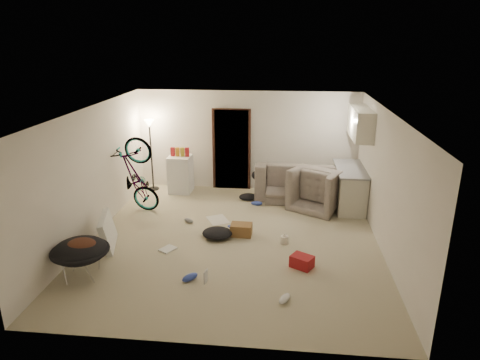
# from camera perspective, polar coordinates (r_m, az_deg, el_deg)

# --- Properties ---
(floor) EXTENTS (5.50, 6.00, 0.02)m
(floor) POSITION_cam_1_polar(r_m,az_deg,el_deg) (8.39, -0.83, -8.00)
(floor) COLOR #C0B593
(floor) RESTS_ON ground
(ceiling) EXTENTS (5.50, 6.00, 0.02)m
(ceiling) POSITION_cam_1_polar(r_m,az_deg,el_deg) (7.60, -0.92, 9.24)
(ceiling) COLOR white
(ceiling) RESTS_ON wall_back
(wall_back) EXTENTS (5.50, 0.02, 2.50)m
(wall_back) POSITION_cam_1_polar(r_m,az_deg,el_deg) (10.79, 1.02, 5.23)
(wall_back) COLOR white
(wall_back) RESTS_ON floor
(wall_front) EXTENTS (5.50, 0.02, 2.50)m
(wall_front) POSITION_cam_1_polar(r_m,az_deg,el_deg) (5.17, -4.87, -10.38)
(wall_front) COLOR white
(wall_front) RESTS_ON floor
(wall_left) EXTENTS (0.02, 6.00, 2.50)m
(wall_left) POSITION_cam_1_polar(r_m,az_deg,el_deg) (8.66, -19.32, 0.78)
(wall_left) COLOR white
(wall_left) RESTS_ON floor
(wall_right) EXTENTS (0.02, 6.00, 2.50)m
(wall_right) POSITION_cam_1_polar(r_m,az_deg,el_deg) (8.07, 18.98, -0.46)
(wall_right) COLOR white
(wall_right) RESTS_ON floor
(doorway) EXTENTS (0.85, 0.10, 2.04)m
(doorway) POSITION_cam_1_polar(r_m,az_deg,el_deg) (10.84, -1.12, 4.05)
(doorway) COLOR black
(doorway) RESTS_ON floor
(door_trim) EXTENTS (0.97, 0.04, 2.10)m
(door_trim) POSITION_cam_1_polar(r_m,az_deg,el_deg) (10.81, -1.14, 4.01)
(door_trim) COLOR #361B13
(door_trim) RESTS_ON floor
(floor_lamp) EXTENTS (0.28, 0.28, 1.81)m
(floor_lamp) POSITION_cam_1_polar(r_m,az_deg,el_deg) (10.89, -11.88, 5.28)
(floor_lamp) COLOR black
(floor_lamp) RESTS_ON floor
(kitchen_counter) EXTENTS (0.60, 1.50, 0.88)m
(kitchen_counter) POSITION_cam_1_polar(r_m,az_deg,el_deg) (10.12, 14.32, -1.05)
(kitchen_counter) COLOR beige
(kitchen_counter) RESTS_ON floor
(counter_top) EXTENTS (0.64, 1.54, 0.04)m
(counter_top) POSITION_cam_1_polar(r_m,az_deg,el_deg) (9.98, 14.53, 1.44)
(counter_top) COLOR gray
(counter_top) RESTS_ON kitchen_counter
(kitchen_uppers) EXTENTS (0.38, 1.40, 0.65)m
(kitchen_uppers) POSITION_cam_1_polar(r_m,az_deg,el_deg) (9.76, 15.79, 7.31)
(kitchen_uppers) COLOR beige
(kitchen_uppers) RESTS_ON wall_right
(sofa) EXTENTS (2.25, 0.89, 0.65)m
(sofa) POSITION_cam_1_polar(r_m,az_deg,el_deg) (10.48, 8.25, -0.62)
(sofa) COLOR #363E37
(sofa) RESTS_ON floor
(armchair) EXTENTS (1.41, 1.36, 0.70)m
(armchair) POSITION_cam_1_polar(r_m,az_deg,el_deg) (10.01, 10.69, -1.55)
(armchair) COLOR #363E37
(armchair) RESTS_ON floor
(bicycle) EXTENTS (1.87, 0.99, 1.03)m
(bicycle) POSITION_cam_1_polar(r_m,az_deg,el_deg) (9.75, -13.58, -1.57)
(bicycle) COLOR black
(bicycle) RESTS_ON floor
(book_asset) EXTENTS (0.24, 0.20, 0.02)m
(book_asset) POSITION_cam_1_polar(r_m,az_deg,el_deg) (7.01, -4.79, -13.73)
(book_asset) COLOR maroon
(book_asset) RESTS_ON floor
(mini_fridge) EXTENTS (0.57, 0.57, 0.93)m
(mini_fridge) POSITION_cam_1_polar(r_m,az_deg,el_deg) (10.82, -7.93, 0.78)
(mini_fridge) COLOR white
(mini_fridge) RESTS_ON floor
(snack_box_0) EXTENTS (0.10, 0.07, 0.30)m
(snack_box_0) POSITION_cam_1_polar(r_m,az_deg,el_deg) (10.71, -8.94, 3.54)
(snack_box_0) COLOR maroon
(snack_box_0) RESTS_ON mini_fridge
(snack_box_1) EXTENTS (0.11, 0.09, 0.30)m
(snack_box_1) POSITION_cam_1_polar(r_m,az_deg,el_deg) (10.68, -8.32, 3.52)
(snack_box_1) COLOR #C47F18
(snack_box_1) RESTS_ON mini_fridge
(snack_box_2) EXTENTS (0.12, 0.10, 0.30)m
(snack_box_2) POSITION_cam_1_polar(r_m,az_deg,el_deg) (10.66, -7.69, 3.51)
(snack_box_2) COLOR gold
(snack_box_2) RESTS_ON mini_fridge
(snack_box_3) EXTENTS (0.11, 0.08, 0.30)m
(snack_box_3) POSITION_cam_1_polar(r_m,az_deg,el_deg) (10.63, -7.06, 3.50)
(snack_box_3) COLOR maroon
(snack_box_3) RESTS_ON mini_fridge
(saucer_chair) EXTENTS (0.93, 0.93, 0.66)m
(saucer_chair) POSITION_cam_1_polar(r_m,az_deg,el_deg) (7.46, -20.47, -9.41)
(saucer_chair) COLOR silver
(saucer_chair) RESTS_ON floor
(hoodie) EXTENTS (0.54, 0.48, 0.22)m
(hoodie) POSITION_cam_1_polar(r_m,az_deg,el_deg) (7.33, -20.39, -8.19)
(hoodie) COLOR #4D271A
(hoodie) RESTS_ON saucer_chair
(sofa_drape) EXTENTS (0.63, 0.55, 0.28)m
(sofa_drape) POSITION_cam_1_polar(r_m,az_deg,el_deg) (10.41, 3.07, 0.65)
(sofa_drape) COLOR black
(sofa_drape) RESTS_ON sofa
(tv_box) EXTENTS (0.47, 0.94, 0.61)m
(tv_box) POSITION_cam_1_polar(r_m,az_deg,el_deg) (8.37, -17.22, -6.59)
(tv_box) COLOR silver
(tv_box) RESTS_ON floor
(drink_case_a) EXTENTS (0.42, 0.31, 0.24)m
(drink_case_a) POSITION_cam_1_polar(r_m,az_deg,el_deg) (8.51, 0.17, -6.64)
(drink_case_a) COLOR brown
(drink_case_a) RESTS_ON floor
(drink_case_b) EXTENTS (0.44, 0.41, 0.21)m
(drink_case_b) POSITION_cam_1_polar(r_m,az_deg,el_deg) (7.49, 8.26, -10.70)
(drink_case_b) COLOR maroon
(drink_case_b) RESTS_ON floor
(juicer) EXTENTS (0.15, 0.15, 0.21)m
(juicer) POSITION_cam_1_polar(r_m,az_deg,el_deg) (8.25, 5.95, -7.84)
(juicer) COLOR white
(juicer) RESTS_ON floor
(newspaper) EXTENTS (0.58, 0.63, 0.01)m
(newspaper) POSITION_cam_1_polar(r_m,az_deg,el_deg) (9.24, -2.98, -5.31)
(newspaper) COLOR silver
(newspaper) RESTS_ON floor
(book_blue) EXTENTS (0.32, 0.34, 0.03)m
(book_blue) POSITION_cam_1_polar(r_m,az_deg,el_deg) (8.85, -0.67, -6.33)
(book_blue) COLOR #3147B1
(book_blue) RESTS_ON floor
(book_white) EXTENTS (0.34, 0.36, 0.03)m
(book_white) POSITION_cam_1_polar(r_m,az_deg,el_deg) (8.11, -9.60, -9.07)
(book_white) COLOR silver
(book_white) RESTS_ON floor
(shoe_0) EXTENTS (0.27, 0.12, 0.10)m
(shoe_0) POSITION_cam_1_polar(r_m,az_deg,el_deg) (9.99, 2.26, -3.12)
(shoe_0) COLOR #3147B1
(shoe_0) RESTS_ON floor
(shoe_1) EXTENTS (0.26, 0.21, 0.09)m
(shoe_1) POSITION_cam_1_polar(r_m,az_deg,el_deg) (9.15, -6.85, -5.38)
(shoe_1) COLOR slate
(shoe_1) RESTS_ON floor
(shoe_2) EXTENTS (0.29, 0.31, 0.11)m
(shoe_2) POSITION_cam_1_polar(r_m,az_deg,el_deg) (7.12, -6.69, -12.75)
(shoe_2) COLOR #3147B1
(shoe_2) RESTS_ON floor
(shoe_4) EXTENTS (0.23, 0.31, 0.11)m
(shoe_4) POSITION_cam_1_polar(r_m,az_deg,el_deg) (6.62, 5.97, -15.46)
(shoe_4) COLOR white
(shoe_4) RESTS_ON floor
(clothes_lump_a) EXTENTS (0.62, 0.54, 0.19)m
(clothes_lump_a) POSITION_cam_1_polar(r_m,az_deg,el_deg) (8.43, -3.04, -7.09)
(clothes_lump_a) COLOR black
(clothes_lump_a) RESTS_ON floor
(clothes_lump_b) EXTENTS (0.54, 0.51, 0.13)m
(clothes_lump_b) POSITION_cam_1_polar(r_m,az_deg,el_deg) (10.33, 1.05, -2.25)
(clothes_lump_b) COLOR black
(clothes_lump_b) RESTS_ON floor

